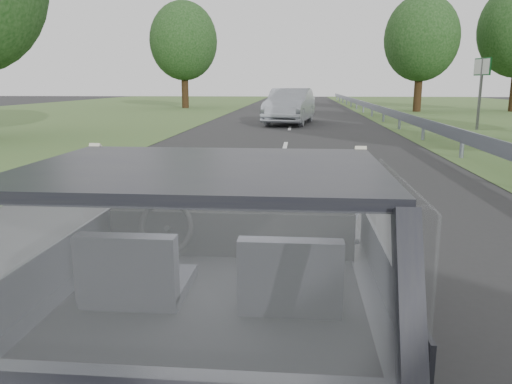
% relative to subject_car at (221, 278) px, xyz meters
% --- Properties ---
extents(subject_car, '(1.80, 4.00, 1.45)m').
position_rel_subject_car_xyz_m(subject_car, '(0.00, 0.00, 0.00)').
color(subject_car, black).
rests_on(subject_car, ground).
extents(dashboard, '(1.58, 0.45, 0.30)m').
position_rel_subject_car_xyz_m(dashboard, '(0.00, 0.62, 0.12)').
color(dashboard, black).
rests_on(dashboard, subject_car).
extents(driver_seat, '(0.50, 0.72, 0.42)m').
position_rel_subject_car_xyz_m(driver_seat, '(-0.40, -0.29, 0.16)').
color(driver_seat, black).
rests_on(driver_seat, subject_car).
extents(passenger_seat, '(0.50, 0.72, 0.42)m').
position_rel_subject_car_xyz_m(passenger_seat, '(0.40, -0.29, 0.16)').
color(passenger_seat, black).
rests_on(passenger_seat, subject_car).
extents(steering_wheel, '(0.36, 0.36, 0.04)m').
position_rel_subject_car_xyz_m(steering_wheel, '(-0.40, 0.33, 0.20)').
color(steering_wheel, black).
rests_on(steering_wheel, dashboard).
extents(cat, '(0.60, 0.19, 0.27)m').
position_rel_subject_car_xyz_m(cat, '(0.27, 0.60, 0.36)').
color(cat, slate).
rests_on(cat, dashboard).
extents(guardrail, '(0.05, 90.00, 0.32)m').
position_rel_subject_car_xyz_m(guardrail, '(4.30, 10.00, -0.15)').
color(guardrail, '#8B91A3').
rests_on(guardrail, ground).
extents(other_car, '(2.61, 5.10, 1.60)m').
position_rel_subject_car_xyz_m(other_car, '(-0.06, 20.50, 0.08)').
color(other_car, '#AFB5C2').
rests_on(other_car, ground).
extents(highway_sign, '(0.35, 1.11, 2.79)m').
position_rel_subject_car_xyz_m(highway_sign, '(7.46, 18.03, 0.67)').
color(highway_sign, '#115A25').
rests_on(highway_sign, ground).
extents(tree_2, '(4.75, 4.75, 7.14)m').
position_rel_subject_car_xyz_m(tree_2, '(8.04, 31.31, 2.84)').
color(tree_2, black).
rests_on(tree_2, ground).
extents(tree_6, '(6.29, 6.29, 7.50)m').
position_rel_subject_car_xyz_m(tree_6, '(-8.23, 34.86, 3.02)').
color(tree_6, black).
rests_on(tree_6, ground).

